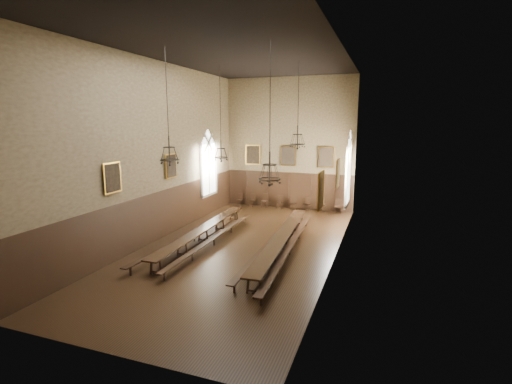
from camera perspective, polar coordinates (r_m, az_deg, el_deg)
The scene contains 34 objects.
floor at distance 18.24m, azimuth -2.34°, elevation -8.52°, with size 9.00×18.00×0.02m, color black.
ceiling at distance 17.49m, azimuth -2.58°, elevation 20.62°, with size 9.00×18.00×0.02m, color black.
wall_back at distance 25.85m, azimuth 5.08°, elevation 7.35°, with size 9.00×0.02×9.00m, color #8B7B55.
wall_front at distance 9.60m, azimuth -22.94°, elevation 0.88°, with size 9.00×0.02×9.00m, color #8B7B55.
wall_left at distance 19.43m, azimuth -14.96°, elevation 5.93°, with size 0.02×18.00×9.00m, color #8B7B55.
wall_right at distance 16.16m, azimuth 12.61°, elevation 5.14°, with size 0.02×18.00×9.00m, color #8B7B55.
wainscot_panelling at distance 17.87m, azimuth -2.37°, elevation -4.70°, with size 9.00×18.00×2.50m, color black, non-canonical shape.
table_left at distance 19.07m, azimuth -8.11°, elevation -6.54°, with size 0.98×9.62×0.75m.
table_right at distance 17.60m, azimuth 4.00°, elevation -7.85°, with size 1.35×10.29×0.80m.
bench_left_outer at distance 19.26m, azimuth -9.44°, elevation -6.67°, with size 0.94×10.18×0.46m.
bench_left_inner at distance 18.53m, azimuth -6.47°, elevation -7.35°, with size 0.36×9.60×0.43m.
bench_right_inner at distance 17.88m, azimuth 2.41°, elevation -7.87°, with size 0.56×10.58×0.48m.
bench_right_outer at distance 17.18m, azimuth 5.22°, elevation -8.67°, with size 0.94×10.76×0.48m.
chair_0 at distance 27.09m, azimuth -2.55°, elevation -1.53°, with size 0.39×0.39×0.86m.
chair_1 at distance 26.77m, azimuth -0.65°, elevation -1.62°, with size 0.49×0.49×0.93m.
chair_2 at distance 26.45m, azimuth 1.36°, elevation -1.75°, with size 0.47×0.47×0.97m.
chair_3 at distance 26.04m, azimuth 3.64°, elevation -1.98°, with size 0.42×0.42×0.94m.
chair_4 at distance 25.79m, azimuth 5.72°, elevation -2.13°, with size 0.50×0.50×0.96m.
chair_5 at distance 25.66m, azimuth 7.83°, elevation -2.27°, with size 0.47×0.47×0.91m.
chair_6 at distance 25.51m, azimuth 9.97°, elevation -2.37°, with size 0.50×0.50×0.97m.
chair_7 at distance 25.27m, azimuth 12.51°, elevation -2.59°, with size 0.49×0.49×0.97m.
chandelier_back_left at distance 20.56m, azimuth -5.41°, elevation 6.36°, with size 0.77×0.77×5.07m.
chandelier_back_right at distance 19.31m, azimuth 6.41°, elevation 8.20°, with size 0.79×0.79×4.27m.
chandelier_front_left at distance 16.12m, azimuth -13.20°, elevation 5.97°, with size 0.82×0.82×4.72m.
chandelier_front_right at distance 14.53m, azimuth 2.11°, elevation 3.35°, with size 0.88×0.88×5.36m.
portrait_back_0 at distance 26.55m, azimuth -0.48°, elevation 5.75°, with size 1.10×0.12×1.40m.
portrait_back_1 at distance 25.78m, azimuth 4.98°, elevation 5.56°, with size 1.10×0.12×1.40m.
portrait_back_2 at distance 25.26m, azimuth 10.72°, elevation 5.31°, with size 1.10×0.12×1.40m.
portrait_left_0 at distance 20.26m, azimuth -12.95°, elevation 3.93°, with size 0.12×1.00×1.30m.
portrait_left_1 at distance 16.67m, azimuth -21.23°, elevation 2.06°, with size 0.12×1.00×1.30m.
portrait_right_0 at distance 17.26m, azimuth 12.49°, elevation 2.81°, with size 0.12×1.00×1.30m.
portrait_right_1 at distance 12.85m, azimuth 9.96°, elevation 0.25°, with size 0.12×1.00×1.30m.
window_right at distance 21.73m, azimuth 14.08°, elevation 3.53°, with size 0.20×2.20×4.60m, color white, non-canonical shape.
window_left at distance 24.21m, azimuth -7.32°, elevation 4.47°, with size 0.20×2.20×4.60m, color white, non-canonical shape.
Camera 1 is at (6.44, -15.98, 6.00)m, focal length 26.00 mm.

